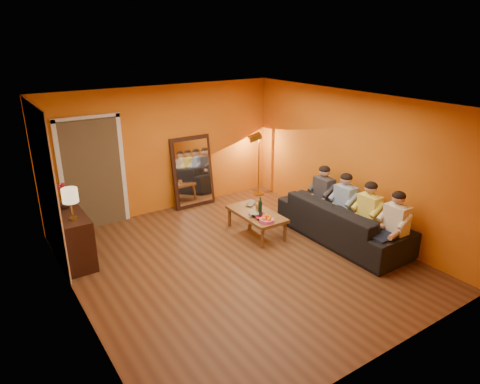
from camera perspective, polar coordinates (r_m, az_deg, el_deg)
room_shell at (r=6.91m, az=-1.81°, el=1.45°), size 5.00×5.50×2.60m
white_accent at (r=7.35m, az=-24.52°, el=0.73°), size 0.02×1.90×2.58m
doorway_recess at (r=8.62m, az=-19.20°, el=2.43°), size 1.06×0.30×2.10m
door_jamb_left at (r=8.40m, az=-22.71°, el=1.50°), size 0.08×0.06×2.20m
door_jamb_right at (r=8.66m, az=-15.37°, el=2.92°), size 0.08×0.06×2.20m
door_header at (r=8.26m, az=-19.84°, el=9.29°), size 1.22×0.06×0.08m
mirror_frame at (r=9.21m, az=-6.34°, el=2.70°), size 0.92×0.27×1.51m
mirror_glass at (r=9.18m, az=-6.23°, el=2.64°), size 0.78×0.21×1.35m
sideboard at (r=7.52m, az=-21.44°, el=-5.62°), size 0.44×1.18×0.85m
table_lamp at (r=6.99m, az=-21.58°, el=-1.53°), size 0.24×0.24×0.51m
sofa at (r=7.94m, az=13.52°, el=-3.77°), size 2.52×0.99×0.74m
coffee_table at (r=8.04m, az=2.16°, el=-4.12°), size 0.64×1.23×0.42m
floor_lamp at (r=9.78m, az=2.51°, el=3.62°), size 0.37×0.33×1.44m
dog at (r=7.65m, az=17.00°, el=-5.63°), size 0.50×0.60×0.61m
person_far_left at (r=7.37m, az=20.02°, el=-4.37°), size 0.70×0.44×1.22m
person_mid_left at (r=7.67m, az=16.77°, el=-3.00°), size 0.70×0.44×1.22m
person_mid_right at (r=8.00m, az=13.79°, el=-1.73°), size 0.70×0.44×1.22m
person_far_right at (r=8.35m, az=11.05°, el=-0.56°), size 0.70×0.44×1.22m
fruit_bowl at (r=7.53m, az=3.58°, el=-3.47°), size 0.26×0.26×0.16m
wine_bottle at (r=7.88m, az=2.71°, el=-1.74°), size 0.07×0.07×0.31m
tumbler at (r=8.09m, az=2.38°, el=-1.97°), size 0.13×0.13×0.09m
laptop at (r=8.31m, az=1.78°, el=-1.59°), size 0.39×0.37×0.03m
book_lower at (r=7.70m, az=1.97°, el=-3.45°), size 0.18×0.23×0.02m
book_mid at (r=7.71m, az=1.99°, el=-3.26°), size 0.28×0.32×0.02m
book_upper at (r=7.68m, az=2.01°, el=-3.18°), size 0.29×0.29×0.02m
vase at (r=7.56m, az=-22.38°, el=-1.39°), size 0.17×0.17×0.18m
flowers at (r=7.47m, az=-22.64°, el=0.44°), size 0.17×0.17×0.45m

